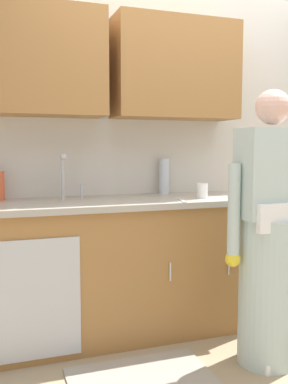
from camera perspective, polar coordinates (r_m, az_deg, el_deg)
ground_plane at (r=2.83m, az=12.02°, el=-21.46°), size 9.00×9.00×0.00m
kitchen_wall_with_uppers at (r=3.36m, az=1.59°, el=8.96°), size 4.80×0.44×2.70m
counter_cabinet at (r=3.06m, az=-3.87°, el=-10.14°), size 1.90×0.62×0.90m
countertop at (r=2.97m, az=-3.88°, el=-1.36°), size 1.96×0.66×0.04m
sink at (r=2.91m, az=-9.34°, el=-1.45°), size 0.50×0.36×0.35m
person_at_sink at (r=2.69m, az=16.02°, el=-7.25°), size 0.55×0.34×1.62m
floor_mat at (r=2.65m, az=-0.34°, el=-23.21°), size 0.80×0.50×0.01m
bottle_water_tall at (r=3.31m, az=2.63°, el=2.07°), size 0.08×0.08×0.27m
cup_by_sink at (r=3.06m, az=7.61°, el=0.16°), size 0.08×0.08×0.10m
knife_on_counter at (r=2.91m, az=4.96°, el=-1.07°), size 0.08×0.24×0.01m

